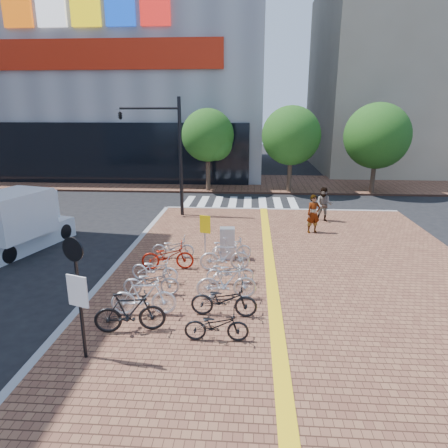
# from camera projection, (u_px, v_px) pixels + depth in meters

# --- Properties ---
(ground) EXTENTS (120.00, 120.00, 0.00)m
(ground) POSITION_uv_depth(u_px,v_px,m) (212.00, 299.00, 13.13)
(ground) COLOR black
(ground) RESTS_ON ground
(sidewalk) EXTENTS (14.00, 34.00, 0.15)m
(sidewalk) POSITION_uv_depth(u_px,v_px,m) (335.00, 413.00, 8.12)
(sidewalk) COLOR brown
(sidewalk) RESTS_ON ground
(tactile_strip) EXTENTS (0.40, 34.00, 0.01)m
(tactile_strip) POSITION_uv_depth(u_px,v_px,m) (285.00, 408.00, 8.16)
(tactile_strip) COLOR yellow
(tactile_strip) RESTS_ON sidewalk
(kerb_west) EXTENTS (0.25, 34.00, 0.15)m
(kerb_west) POSITION_uv_depth(u_px,v_px,m) (5.00, 397.00, 8.58)
(kerb_west) COLOR gray
(kerb_west) RESTS_ON ground
(kerb_north) EXTENTS (14.00, 0.25, 0.15)m
(kerb_north) POSITION_uv_depth(u_px,v_px,m) (280.00, 210.00, 24.41)
(kerb_north) COLOR gray
(kerb_north) RESTS_ON ground
(far_sidewalk) EXTENTS (70.00, 8.00, 0.15)m
(far_sidewalk) POSITION_uv_depth(u_px,v_px,m) (237.00, 183.00, 33.23)
(far_sidewalk) COLOR brown
(far_sidewalk) RESTS_ON ground
(department_store) EXTENTS (36.00, 24.27, 28.00)m
(department_store) POSITION_uv_depth(u_px,v_px,m) (86.00, 28.00, 40.92)
(department_store) COLOR gray
(department_store) RESTS_ON ground
(building_beige) EXTENTS (20.00, 18.00, 18.00)m
(building_beige) POSITION_uv_depth(u_px,v_px,m) (420.00, 78.00, 40.10)
(building_beige) COLOR gray
(building_beige) RESTS_ON ground
(crosswalk) EXTENTS (7.50, 4.00, 0.01)m
(crosswalk) POSITION_uv_depth(u_px,v_px,m) (240.00, 203.00, 26.51)
(crosswalk) COLOR silver
(crosswalk) RESTS_ON ground
(street_trees) EXTENTS (16.20, 4.60, 6.35)m
(street_trees) POSITION_uv_depth(u_px,v_px,m) (306.00, 137.00, 28.38)
(street_trees) COLOR #38281E
(street_trees) RESTS_ON far_sidewalk
(bike_0) EXTENTS (1.99, 0.90, 1.16)m
(bike_0) POSITION_uv_depth(u_px,v_px,m) (130.00, 312.00, 10.82)
(bike_0) COLOR black
(bike_0) RESTS_ON sidewalk
(bike_1) EXTENTS (1.98, 0.71, 1.16)m
(bike_1) POSITION_uv_depth(u_px,v_px,m) (144.00, 297.00, 11.70)
(bike_1) COLOR white
(bike_1) RESTS_ON sidewalk
(bike_2) EXTENTS (1.88, 0.83, 0.96)m
(bike_2) POSITION_uv_depth(u_px,v_px,m) (151.00, 282.00, 12.98)
(bike_2) COLOR #A3A3A7
(bike_2) RESTS_ON sidewalk
(bike_3) EXTENTS (1.85, 0.94, 0.93)m
(bike_3) POSITION_uv_depth(u_px,v_px,m) (155.00, 269.00, 14.02)
(bike_3) COLOR white
(bike_3) RESTS_ON sidewalk
(bike_4) EXTENTS (2.04, 0.93, 1.04)m
(bike_4) POSITION_uv_depth(u_px,v_px,m) (168.00, 256.00, 15.12)
(bike_4) COLOR #9E1A0B
(bike_4) RESTS_ON sidewalk
(bike_5) EXTENTS (1.76, 0.68, 0.91)m
(bike_5) POSITION_uv_depth(u_px,v_px,m) (173.00, 247.00, 16.26)
(bike_5) COLOR #AAAAAE
(bike_5) RESTS_ON sidewalk
(bike_6) EXTENTS (1.72, 0.64, 0.89)m
(bike_6) POSITION_uv_depth(u_px,v_px,m) (217.00, 325.00, 10.42)
(bike_6) COLOR black
(bike_6) RESTS_ON sidewalk
(bike_7) EXTENTS (1.97, 0.74, 1.03)m
(bike_7) POSITION_uv_depth(u_px,v_px,m) (224.00, 300.00, 11.67)
(bike_7) COLOR black
(bike_7) RESTS_ON sidewalk
(bike_8) EXTENTS (1.98, 0.75, 1.16)m
(bike_8) POSITION_uv_depth(u_px,v_px,m) (226.00, 282.00, 12.69)
(bike_8) COLOR silver
(bike_8) RESTS_ON sidewalk
(bike_9) EXTENTS (1.72, 0.76, 0.87)m
(bike_9) POSITION_uv_depth(u_px,v_px,m) (230.00, 272.00, 13.85)
(bike_9) COLOR silver
(bike_9) RESTS_ON sidewalk
(bike_10) EXTENTS (1.94, 0.75, 1.13)m
(bike_10) POSITION_uv_depth(u_px,v_px,m) (225.00, 256.00, 14.96)
(bike_10) COLOR #B8B8BD
(bike_10) RESTS_ON sidewalk
(bike_11) EXTENTS (1.64, 0.65, 0.96)m
(bike_11) POSITION_uv_depth(u_px,v_px,m) (232.00, 249.00, 16.03)
(bike_11) COLOR silver
(bike_11) RESTS_ON sidewalk
(pedestrian_a) EXTENTS (0.79, 0.64, 1.89)m
(pedestrian_a) POSITION_uv_depth(u_px,v_px,m) (313.00, 214.00, 19.50)
(pedestrian_a) COLOR gray
(pedestrian_a) RESTS_ON sidewalk
(pedestrian_b) EXTENTS (1.09, 0.96, 1.86)m
(pedestrian_b) POSITION_uv_depth(u_px,v_px,m) (324.00, 205.00, 21.46)
(pedestrian_b) COLOR #535C6A
(pedestrian_b) RESTS_ON sidewalk
(utility_box) EXTENTS (0.62, 0.47, 1.29)m
(utility_box) POSITION_uv_depth(u_px,v_px,m) (227.00, 243.00, 16.17)
(utility_box) COLOR #BBBABF
(utility_box) RESTS_ON sidewalk
(yellow_sign) EXTENTS (0.46, 0.19, 1.71)m
(yellow_sign) POSITION_uv_depth(u_px,v_px,m) (205.00, 228.00, 16.36)
(yellow_sign) COLOR #B7B7BC
(yellow_sign) RESTS_ON sidewalk
(notice_sign) EXTENTS (0.56, 0.23, 3.13)m
(notice_sign) POSITION_uv_depth(u_px,v_px,m) (77.00, 284.00, 9.25)
(notice_sign) COLOR black
(notice_sign) RESTS_ON sidewalk
(traffic_light_pole) EXTENTS (3.50, 1.35, 6.52)m
(traffic_light_pole) POSITION_uv_depth(u_px,v_px,m) (153.00, 135.00, 21.89)
(traffic_light_pole) COLOR black
(traffic_light_pole) RESTS_ON sidewalk
(box_truck) EXTENTS (3.17, 5.02, 2.70)m
(box_truck) POSITION_uv_depth(u_px,v_px,m) (18.00, 221.00, 17.61)
(box_truck) COLOR silver
(box_truck) RESTS_ON ground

